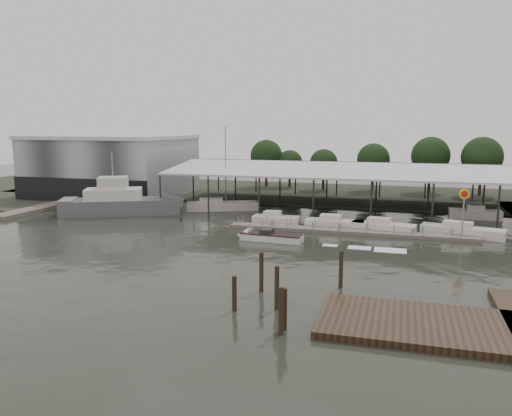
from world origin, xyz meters
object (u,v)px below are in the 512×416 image
(white_sailboat, at_px, (221,206))
(speedboat_underway, at_px, (266,237))
(grey_trawler, at_px, (122,203))
(shell_fuel_sign, at_px, (464,204))

(white_sailboat, bearing_deg, speedboat_underway, -78.20)
(grey_trawler, distance_m, speedboat_underway, 25.49)
(speedboat_underway, bearing_deg, shell_fuel_sign, -159.67)
(grey_trawler, xyz_separation_m, speedboat_underway, (23.47, -9.86, -1.19))
(shell_fuel_sign, height_order, speedboat_underway, shell_fuel_sign)
(shell_fuel_sign, distance_m, white_sailboat, 33.50)
(grey_trawler, bearing_deg, speedboat_underway, -48.58)
(shell_fuel_sign, distance_m, speedboat_underway, 21.26)
(shell_fuel_sign, xyz_separation_m, speedboat_underway, (-20.09, -5.99, -3.53))
(grey_trawler, bearing_deg, shell_fuel_sign, -30.87)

